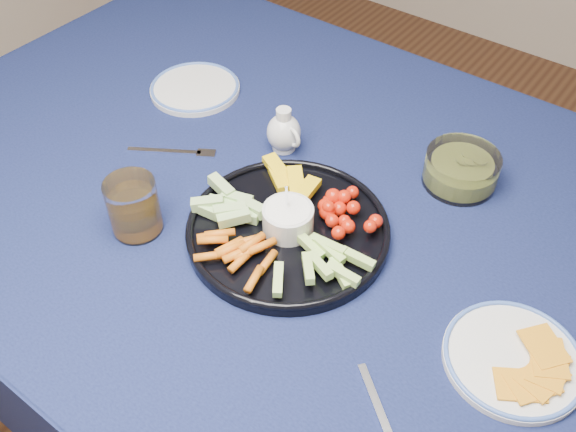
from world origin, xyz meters
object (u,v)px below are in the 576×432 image
Objects in this scene: pickle_bowl at (461,170)px; dining_table at (311,237)px; juice_tumbler at (134,209)px; side_plate_extra at (195,88)px; crudite_platter at (287,226)px; cheese_plate at (514,357)px; creamer_pitcher at (284,132)px.

dining_table is at bearing -131.60° from pickle_bowl.
juice_tumbler reaches higher than pickle_bowl.
crudite_platter is at bearing -28.15° from side_plate_extra.
cheese_plate is 0.61m from juice_tumbler.
juice_tumbler is (-0.07, -0.31, 0.00)m from creamer_pitcher.
pickle_bowl is (0.17, 0.29, 0.01)m from crudite_platter.
creamer_pitcher is 0.27m from side_plate_extra.
pickle_bowl is at bearing 19.88° from creamer_pitcher.
crudite_platter is 0.33m from pickle_bowl.
dining_table is at bearing 96.59° from crudite_platter.
cheese_plate is 1.03× the size of side_plate_extra.
side_plate_extra is at bearing 151.85° from crudite_platter.
crudite_platter reaches higher than dining_table.
pickle_bowl is at bearing 127.75° from cheese_plate.
pickle_bowl is 1.32× the size of juice_tumbler.
dining_table is at bearing -18.20° from side_plate_extra.
side_plate_extra is at bearing 164.54° from cheese_plate.
juice_tumbler is at bearing -131.62° from pickle_bowl.
crudite_platter is 0.39m from cheese_plate.
crudite_platter reaches higher than cheese_plate.
side_plate_extra is (-0.39, 0.13, 0.10)m from dining_table.
juice_tumbler reaches higher than side_plate_extra.
juice_tumbler is 0.53× the size of side_plate_extra.
side_plate_extra is at bearing 171.62° from creamer_pitcher.
crudite_platter reaches higher than side_plate_extra.
juice_tumbler reaches higher than creamer_pitcher.
crudite_platter is 0.25m from juice_tumbler.
dining_table is 0.14m from crudite_platter.
pickle_bowl reaches higher than cheese_plate.
creamer_pitcher reaches higher than dining_table.
pickle_bowl is at bearing 59.60° from crudite_platter.
creamer_pitcher is at bearing -160.12° from pickle_bowl.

